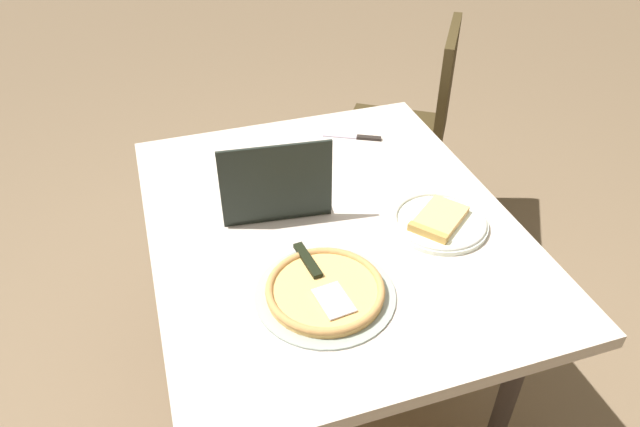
# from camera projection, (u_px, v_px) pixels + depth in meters

# --- Properties ---
(ground_plane) EXTENTS (12.00, 12.00, 0.00)m
(ground_plane) POSITION_uv_depth(u_px,v_px,m) (329.00, 382.00, 2.09)
(ground_plane) COLOR #7B644A
(dining_table) EXTENTS (1.20, 1.00, 0.75)m
(dining_table) POSITION_uv_depth(u_px,v_px,m) (331.00, 241.00, 1.68)
(dining_table) COLOR beige
(dining_table) RESTS_ON ground_plane
(laptop) EXTENTS (0.27, 0.33, 0.25)m
(laptop) POSITION_uv_depth(u_px,v_px,m) (274.00, 190.00, 1.67)
(laptop) COLOR black
(laptop) RESTS_ON dining_table
(pizza_plate) EXTENTS (0.27, 0.27, 0.04)m
(pizza_plate) POSITION_uv_depth(u_px,v_px,m) (439.00, 221.00, 1.61)
(pizza_plate) COLOR white
(pizza_plate) RESTS_ON dining_table
(pizza_tray) EXTENTS (0.34, 0.34, 0.04)m
(pizza_tray) POSITION_uv_depth(u_px,v_px,m) (325.00, 290.00, 1.40)
(pizza_tray) COLOR #96A49C
(pizza_tray) RESTS_ON dining_table
(table_knife) EXTENTS (0.11, 0.19, 0.01)m
(table_knife) POSITION_uv_depth(u_px,v_px,m) (358.00, 137.00, 1.99)
(table_knife) COLOR #BDB2C7
(table_knife) RESTS_ON dining_table
(chair_near) EXTENTS (0.60, 0.60, 0.95)m
(chair_near) POSITION_uv_depth(u_px,v_px,m) (414.00, 121.00, 2.52)
(chair_near) COLOR #3E3119
(chair_near) RESTS_ON ground_plane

